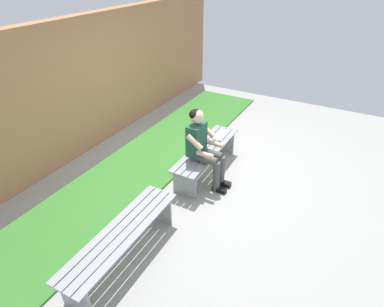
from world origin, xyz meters
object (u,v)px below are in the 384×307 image
Objects in this scene: bench_far at (122,239)px; apple at (216,143)px; book_open at (221,135)px; person_seated at (203,146)px; bench_near at (206,154)px.

apple is (-2.36, 0.09, 0.15)m from bench_far.
book_open is (-2.70, 0.03, 0.11)m from bench_far.
book_open is (-0.83, -0.07, -0.23)m from person_seated.
book_open is at bearing -175.35° from person_seated.
bench_far is at bearing -3.08° from person_seated.
apple is at bearing 177.71° from bench_far.
person_seated reaches higher than bench_far.
bench_near is at bearing -162.25° from person_seated.
bench_far is 1.44× the size of person_seated.
bench_near is 1.39× the size of person_seated.
person_seated reaches higher than bench_near.
apple is (-0.49, -0.01, -0.20)m from person_seated.
person_seated is at bearing 3.57° from book_open.
apple is 0.35m from book_open.
bench_near and bench_far have the same top height.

